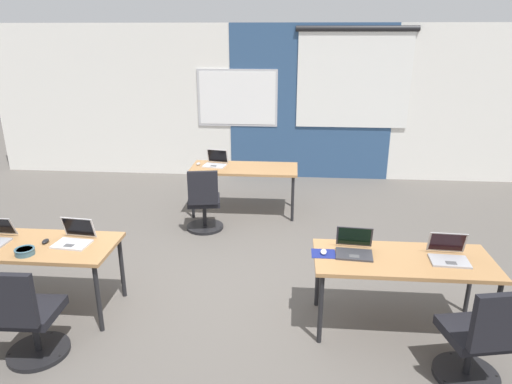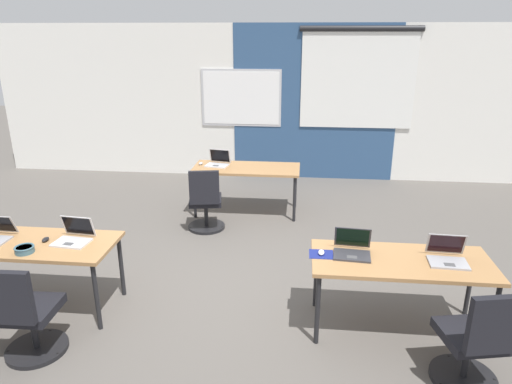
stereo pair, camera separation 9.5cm
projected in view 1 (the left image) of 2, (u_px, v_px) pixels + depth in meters
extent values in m
plane|color=#56514C|center=(223.00, 285.00, 5.09)|extent=(24.00, 24.00, 0.00)
cube|color=silver|center=(255.00, 102.00, 8.57)|extent=(10.00, 0.20, 2.80)
cube|color=#2D4C75|center=(311.00, 104.00, 8.40)|extent=(2.96, 0.01, 2.80)
cube|color=#B7B7BC|center=(237.00, 98.00, 8.46)|extent=(1.48, 0.02, 1.04)
cube|color=white|center=(237.00, 98.00, 8.46)|extent=(1.40, 0.02, 0.96)
cube|color=white|center=(354.00, 81.00, 8.18)|extent=(2.00, 0.02, 1.66)
cylinder|color=black|center=(357.00, 28.00, 7.89)|extent=(2.10, 0.10, 0.10)
cube|color=#A37547|center=(32.00, 246.00, 4.43)|extent=(1.60, 0.70, 0.04)
cylinder|color=black|center=(98.00, 299.00, 4.21)|extent=(0.04, 0.04, 0.68)
cylinder|color=black|center=(122.00, 267.00, 4.77)|extent=(0.04, 0.04, 0.68)
cube|color=#A37547|center=(403.00, 260.00, 4.15)|extent=(1.60, 0.70, 0.04)
cylinder|color=black|center=(321.00, 309.00, 4.05)|extent=(0.04, 0.04, 0.68)
cylinder|color=black|center=(495.00, 317.00, 3.93)|extent=(0.04, 0.04, 0.68)
cylinder|color=black|center=(318.00, 275.00, 4.61)|extent=(0.04, 0.04, 0.68)
cylinder|color=black|center=(470.00, 282.00, 4.49)|extent=(0.04, 0.04, 0.68)
cube|color=#A37547|center=(244.00, 168.00, 6.92)|extent=(1.60, 0.70, 0.04)
cylinder|color=black|center=(193.00, 196.00, 6.82)|extent=(0.04, 0.04, 0.68)
cylinder|color=black|center=(293.00, 199.00, 6.70)|extent=(0.04, 0.04, 0.68)
cylinder|color=black|center=(201.00, 184.00, 7.38)|extent=(0.04, 0.04, 0.68)
cylinder|color=black|center=(293.00, 186.00, 7.27)|extent=(0.04, 0.04, 0.68)
cube|color=#9E9EA3|center=(449.00, 261.00, 4.07)|extent=(0.34, 0.25, 0.02)
cube|color=#4C4C4F|center=(451.00, 263.00, 4.02)|extent=(0.09, 0.06, 0.00)
cube|color=#9E9EA3|center=(447.00, 242.00, 4.18)|extent=(0.33, 0.10, 0.21)
cube|color=black|center=(447.00, 242.00, 4.17)|extent=(0.30, 0.08, 0.18)
cylinder|color=black|center=(465.00, 374.00, 3.73)|extent=(0.52, 0.52, 0.04)
cylinder|color=black|center=(469.00, 355.00, 3.67)|extent=(0.06, 0.06, 0.34)
cube|color=black|center=(473.00, 333.00, 3.60)|extent=(0.52, 0.52, 0.08)
cube|color=black|center=(499.00, 323.00, 3.28)|extent=(0.40, 0.14, 0.46)
sphere|color=black|center=(451.00, 355.00, 3.95)|extent=(0.04, 0.04, 0.04)
sphere|color=black|center=(497.00, 378.00, 3.69)|extent=(0.04, 0.04, 0.04)
sphere|color=black|center=(444.00, 383.00, 3.64)|extent=(0.04, 0.04, 0.04)
cube|color=silver|center=(215.00, 166.00, 6.97)|extent=(0.37, 0.28, 0.02)
cube|color=#4C4C4F|center=(213.00, 166.00, 6.92)|extent=(0.10, 0.07, 0.00)
cube|color=silver|center=(218.00, 156.00, 7.07)|extent=(0.34, 0.12, 0.21)
cube|color=black|center=(217.00, 156.00, 7.06)|extent=(0.30, 0.10, 0.19)
ellipsoid|color=#B2B2B7|center=(198.00, 164.00, 7.04)|extent=(0.07, 0.10, 0.03)
cylinder|color=black|center=(205.00, 227.00, 6.55)|extent=(0.52, 0.52, 0.04)
cylinder|color=black|center=(205.00, 214.00, 6.49)|extent=(0.06, 0.06, 0.34)
cube|color=black|center=(204.00, 201.00, 6.42)|extent=(0.51, 0.51, 0.08)
cube|color=black|center=(203.00, 188.00, 6.10)|extent=(0.40, 0.13, 0.46)
sphere|color=black|center=(205.00, 220.00, 6.77)|extent=(0.04, 0.04, 0.04)
sphere|color=black|center=(221.00, 228.00, 6.50)|extent=(0.04, 0.04, 0.04)
sphere|color=black|center=(189.00, 229.00, 6.47)|extent=(0.04, 0.04, 0.04)
cube|color=#333338|center=(354.00, 255.00, 4.19)|extent=(0.35, 0.26, 0.02)
cube|color=#4C4C4F|center=(354.00, 256.00, 4.14)|extent=(0.09, 0.07, 0.00)
cube|color=#333338|center=(354.00, 236.00, 4.29)|extent=(0.33, 0.10, 0.21)
cube|color=black|center=(354.00, 237.00, 4.29)|extent=(0.30, 0.09, 0.19)
cube|color=navy|center=(323.00, 254.00, 4.23)|extent=(0.22, 0.19, 0.00)
ellipsoid|color=silver|center=(324.00, 252.00, 4.22)|extent=(0.06, 0.10, 0.03)
cube|color=silver|center=(72.00, 244.00, 4.40)|extent=(0.35, 0.26, 0.02)
cube|color=#4C4C4F|center=(69.00, 245.00, 4.35)|extent=(0.10, 0.07, 0.00)
cube|color=silver|center=(79.00, 227.00, 4.50)|extent=(0.34, 0.10, 0.21)
cube|color=black|center=(78.00, 227.00, 4.49)|extent=(0.30, 0.09, 0.19)
ellipsoid|color=black|center=(45.00, 241.00, 4.44)|extent=(0.06, 0.10, 0.03)
cylinder|color=black|center=(39.00, 351.00, 4.00)|extent=(0.52, 0.52, 0.04)
cylinder|color=black|center=(36.00, 333.00, 3.94)|extent=(0.06, 0.06, 0.34)
cube|color=black|center=(32.00, 312.00, 3.87)|extent=(0.45, 0.45, 0.08)
cube|color=black|center=(9.00, 301.00, 3.55)|extent=(0.40, 0.07, 0.46)
sphere|color=black|center=(52.00, 334.00, 4.22)|extent=(0.04, 0.04, 0.04)
sphere|color=black|center=(60.00, 358.00, 3.92)|extent=(0.04, 0.04, 0.04)
sphere|color=black|center=(10.00, 356.00, 3.95)|extent=(0.04, 0.04, 0.04)
cylinder|color=#3D6070|center=(25.00, 252.00, 4.20)|extent=(0.17, 0.17, 0.05)
torus|color=#3D6070|center=(24.00, 249.00, 4.20)|extent=(0.18, 0.18, 0.02)
cylinder|color=gold|center=(24.00, 250.00, 4.20)|extent=(0.14, 0.14, 0.01)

